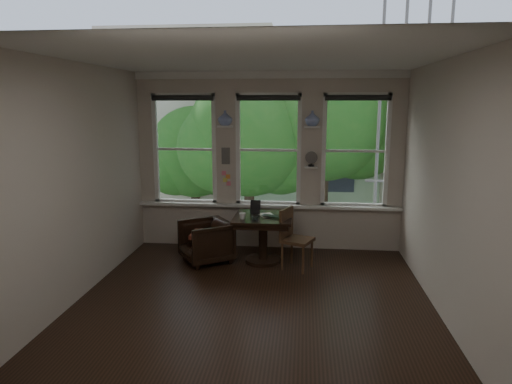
# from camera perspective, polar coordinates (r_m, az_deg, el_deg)

# --- Properties ---
(ground) EXTENTS (4.50, 4.50, 0.00)m
(ground) POSITION_cam_1_polar(r_m,az_deg,el_deg) (6.05, -0.23, -13.23)
(ground) COLOR black
(ground) RESTS_ON ground
(ceiling) EXTENTS (4.50, 4.50, 0.00)m
(ceiling) POSITION_cam_1_polar(r_m,az_deg,el_deg) (5.53, -0.26, 16.38)
(ceiling) COLOR silver
(ceiling) RESTS_ON ground
(wall_back) EXTENTS (4.50, 0.00, 4.50)m
(wall_back) POSITION_cam_1_polar(r_m,az_deg,el_deg) (7.81, 1.57, 3.81)
(wall_back) COLOR beige
(wall_back) RESTS_ON ground
(wall_front) EXTENTS (4.50, 0.00, 4.50)m
(wall_front) POSITION_cam_1_polar(r_m,az_deg,el_deg) (3.43, -4.39, -5.72)
(wall_front) COLOR beige
(wall_front) RESTS_ON ground
(wall_left) EXTENTS (0.00, 4.50, 4.50)m
(wall_left) POSITION_cam_1_polar(r_m,az_deg,el_deg) (6.25, -21.20, 1.23)
(wall_left) COLOR beige
(wall_left) RESTS_ON ground
(wall_right) EXTENTS (0.00, 4.50, 4.50)m
(wall_right) POSITION_cam_1_polar(r_m,az_deg,el_deg) (5.80, 22.43, 0.43)
(wall_right) COLOR beige
(wall_right) RESTS_ON ground
(window_left) EXTENTS (1.10, 0.12, 1.90)m
(window_left) POSITION_cam_1_polar(r_m,az_deg,el_deg) (8.03, -8.83, 5.32)
(window_left) COLOR white
(window_left) RESTS_ON ground
(window_center) EXTENTS (1.10, 0.12, 1.90)m
(window_center) POSITION_cam_1_polar(r_m,az_deg,el_deg) (7.79, 1.58, 5.27)
(window_center) COLOR white
(window_center) RESTS_ON ground
(window_right) EXTENTS (1.10, 0.12, 1.90)m
(window_right) POSITION_cam_1_polar(r_m,az_deg,el_deg) (7.81, 12.28, 5.04)
(window_right) COLOR white
(window_right) RESTS_ON ground
(shelf_left) EXTENTS (0.26, 0.16, 0.03)m
(shelf_left) POSITION_cam_1_polar(r_m,az_deg,el_deg) (7.75, -3.87, 8.19)
(shelf_left) COLOR white
(shelf_left) RESTS_ON ground
(shelf_right) EXTENTS (0.26, 0.16, 0.03)m
(shelf_right) POSITION_cam_1_polar(r_m,az_deg,el_deg) (7.64, 7.02, 8.09)
(shelf_right) COLOR white
(shelf_right) RESTS_ON ground
(intercom) EXTENTS (0.14, 0.06, 0.28)m
(intercom) POSITION_cam_1_polar(r_m,az_deg,el_deg) (7.82, -3.78, 4.54)
(intercom) COLOR #59544F
(intercom) RESTS_ON ground
(sticky_notes) EXTENTS (0.16, 0.01, 0.24)m
(sticky_notes) POSITION_cam_1_polar(r_m,az_deg,el_deg) (7.87, -3.74, 2.01)
(sticky_notes) COLOR pink
(sticky_notes) RESTS_ON ground
(desk_fan) EXTENTS (0.20, 0.20, 0.24)m
(desk_fan) POSITION_cam_1_polar(r_m,az_deg,el_deg) (7.67, 6.92, 3.82)
(desk_fan) COLOR #59544F
(desk_fan) RESTS_ON ground
(vase_left) EXTENTS (0.24, 0.24, 0.25)m
(vase_left) POSITION_cam_1_polar(r_m,az_deg,el_deg) (7.75, -3.88, 9.21)
(vase_left) COLOR white
(vase_left) RESTS_ON shelf_left
(vase_right) EXTENTS (0.24, 0.24, 0.25)m
(vase_right) POSITION_cam_1_polar(r_m,az_deg,el_deg) (7.63, 7.05, 9.13)
(vase_right) COLOR white
(vase_right) RESTS_ON shelf_right
(table) EXTENTS (0.90, 0.90, 0.75)m
(table) POSITION_cam_1_polar(r_m,az_deg,el_deg) (7.23, 0.89, -5.92)
(table) COLOR black
(table) RESTS_ON ground
(armchair_left) EXTENTS (1.01, 1.00, 0.67)m
(armchair_left) POSITION_cam_1_polar(r_m,az_deg,el_deg) (7.30, -6.27, -6.16)
(armchair_left) COLOR black
(armchair_left) RESTS_ON ground
(cushion_red) EXTENTS (0.45, 0.45, 0.06)m
(cushion_red) POSITION_cam_1_polar(r_m,az_deg,el_deg) (7.26, -6.28, -5.28)
(cushion_red) COLOR maroon
(cushion_red) RESTS_ON armchair_left
(side_chair_right) EXTENTS (0.55, 0.55, 0.92)m
(side_chair_right) POSITION_cam_1_polar(r_m,az_deg,el_deg) (6.95, 5.20, -5.93)
(side_chair_right) COLOR #412B17
(side_chair_right) RESTS_ON ground
(laptop) EXTENTS (0.39, 0.32, 0.03)m
(laptop) POSITION_cam_1_polar(r_m,az_deg,el_deg) (7.01, 1.92, -3.18)
(laptop) COLOR black
(laptop) RESTS_ON table
(mug) EXTENTS (0.10, 0.10, 0.10)m
(mug) POSITION_cam_1_polar(r_m,az_deg,el_deg) (6.94, -1.70, -3.01)
(mug) COLOR white
(mug) RESTS_ON table
(drinking_glass) EXTENTS (0.13, 0.13, 0.09)m
(drinking_glass) POSITION_cam_1_polar(r_m,az_deg,el_deg) (6.86, -0.12, -3.21)
(drinking_glass) COLOR white
(drinking_glass) RESTS_ON table
(tablet) EXTENTS (0.16, 0.09, 0.22)m
(tablet) POSITION_cam_1_polar(r_m,az_deg,el_deg) (7.25, -0.08, -1.89)
(tablet) COLOR black
(tablet) RESTS_ON table
(papers) EXTENTS (0.33, 0.37, 0.00)m
(papers) POSITION_cam_1_polar(r_m,az_deg,el_deg) (7.19, 1.37, -2.90)
(papers) COLOR silver
(papers) RESTS_ON table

